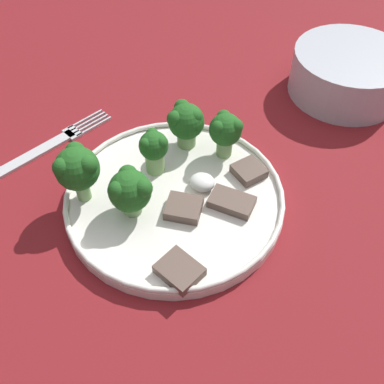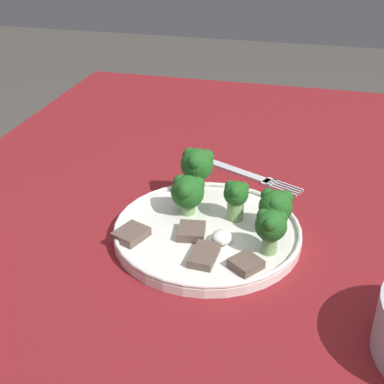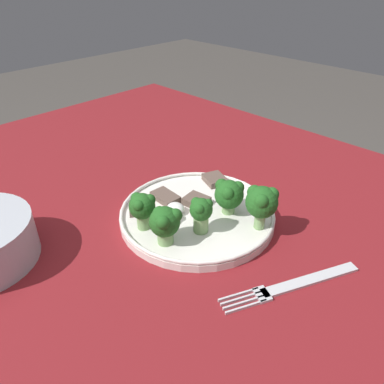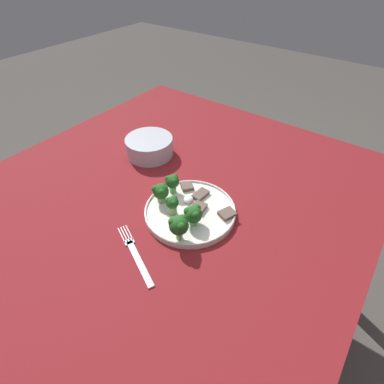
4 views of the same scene
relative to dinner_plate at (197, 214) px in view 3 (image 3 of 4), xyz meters
The scene contains 13 objects.
table 0.14m from the dinner_plate, 100.19° to the left, with size 1.28×1.09×0.71m.
dinner_plate is the anchor object (origin of this frame).
fork 0.19m from the dinner_plate, behind, with size 0.10×0.18×0.00m.
broccoli_floret_near_rim_left 0.10m from the dinner_plate, 70.29° to the left, with size 0.04×0.04×0.06m.
broccoli_floret_center_left 0.09m from the dinner_plate, 104.48° to the left, with size 0.04×0.04×0.06m.
broccoli_floret_back_left 0.06m from the dinner_plate, 133.92° to the right, with size 0.05×0.05×0.06m.
broccoli_floret_front_left 0.11m from the dinner_plate, 158.32° to the right, with size 0.05×0.05×0.07m.
broccoli_floret_center_back 0.06m from the dinner_plate, 140.50° to the left, with size 0.03×0.03×0.05m.
meat_slice_front_slice 0.09m from the dinner_plate, 42.31° to the left, with size 0.04×0.04×0.01m.
meat_slice_middle_slice 0.06m from the dinner_plate, ahead, with size 0.05×0.03×0.01m.
meat_slice_rear_slice 0.03m from the dinner_plate, 43.10° to the right, with size 0.04×0.04×0.01m.
meat_slice_edge_slice 0.10m from the dinner_plate, 64.74° to the right, with size 0.05×0.05×0.01m.
sauce_dollop 0.04m from the dinner_plate, 44.66° to the left, with size 0.03×0.03×0.02m.
Camera 3 is at (-0.31, 0.25, 1.06)m, focal length 35.00 mm.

